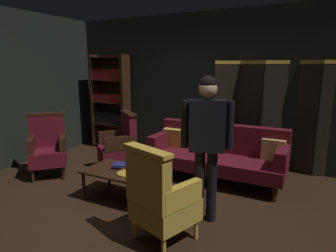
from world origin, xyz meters
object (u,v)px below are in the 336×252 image
object	(u,v)px
velvet_couch	(217,152)
book_navy_cloth	(121,165)
armchair_wing_left	(120,144)
book_red_leather	(121,167)
folding_screen	(276,115)
armchair_wing_right	(48,147)
bookshelf	(111,100)
armchair_gilt_accent	(160,197)
brass_tray	(127,173)
coffee_table	(122,173)
standing_figure	(207,136)

from	to	relation	value
velvet_couch	book_navy_cloth	world-z (taller)	velvet_couch
armchair_wing_left	book_red_leather	size ratio (longest dim) A/B	4.67
folding_screen	armchair_wing_right	size ratio (longest dim) A/B	2.06
folding_screen	bookshelf	distance (m)	3.43
armchair_gilt_accent	book_red_leather	distance (m)	1.22
armchair_gilt_accent	brass_tray	xyz separation A→B (m)	(-0.79, 0.54, -0.06)
velvet_couch	armchair_wing_right	world-z (taller)	armchair_wing_right
armchair_wing_left	coffee_table	bearing A→B (deg)	-51.76
standing_figure	book_navy_cloth	distance (m)	1.39
folding_screen	armchair_wing_right	bearing A→B (deg)	-148.51
folding_screen	armchair_wing_right	xyz separation A→B (m)	(-3.29, -2.01, -0.50)
armchair_wing_right	standing_figure	size ratio (longest dim) A/B	0.61
book_red_leather	brass_tray	world-z (taller)	book_red_leather
folding_screen	brass_tray	world-z (taller)	folding_screen
velvet_couch	armchair_wing_left	world-z (taller)	armchair_wing_left
armchair_wing_right	standing_figure	distance (m)	2.90
folding_screen	book_navy_cloth	size ratio (longest dim) A/B	10.58
velvet_couch	book_red_leather	distance (m)	1.58
standing_figure	book_red_leather	size ratio (longest dim) A/B	7.64
armchair_wing_right	book_navy_cloth	world-z (taller)	armchair_wing_right
book_navy_cloth	bookshelf	bearing A→B (deg)	130.98
book_red_leather	folding_screen	bearing A→B (deg)	51.13
coffee_table	book_red_leather	world-z (taller)	book_red_leather
velvet_couch	armchair_wing_left	bearing A→B (deg)	-165.22
book_navy_cloth	brass_tray	xyz separation A→B (m)	(0.21, -0.14, -0.04)
velvet_couch	armchair_gilt_accent	bearing A→B (deg)	-89.43
armchair_gilt_accent	coffee_table	bearing A→B (deg)	146.71
armchair_gilt_accent	armchair_wing_right	bearing A→B (deg)	162.98
armchair_wing_left	book_red_leather	world-z (taller)	armchair_wing_left
standing_figure	armchair_wing_right	bearing A→B (deg)	176.55
folding_screen	book_red_leather	bearing A→B (deg)	-128.87
book_red_leather	armchair_wing_right	bearing A→B (deg)	175.94
folding_screen	brass_tray	xyz separation A→B (m)	(-1.50, -2.27, -0.56)
bookshelf	coffee_table	bearing A→B (deg)	-48.80
armchair_wing_right	bookshelf	bearing A→B (deg)	94.24
brass_tray	armchair_wing_left	bearing A→B (deg)	131.19
folding_screen	armchair_gilt_accent	bearing A→B (deg)	-104.15
velvet_couch	armchair_wing_left	size ratio (longest dim) A/B	2.04
book_navy_cloth	coffee_table	bearing A→B (deg)	-42.44
folding_screen	armchair_wing_left	xyz separation A→B (m)	(-2.33, -1.32, -0.50)
bookshelf	book_red_leather	distance (m)	2.69
armchair_wing_left	book_red_leather	bearing A→B (deg)	-52.59
coffee_table	standing_figure	distance (m)	1.36
armchair_wing_left	armchair_wing_right	bearing A→B (deg)	-144.04
book_red_leather	brass_tray	bearing A→B (deg)	-33.68
standing_figure	velvet_couch	bearing A→B (deg)	102.16
bookshelf	brass_tray	bearing A→B (deg)	-47.66
armchair_gilt_accent	book_navy_cloth	size ratio (longest dim) A/B	5.14
book_navy_cloth	brass_tray	distance (m)	0.26
book_red_leather	brass_tray	xyz separation A→B (m)	(0.21, -0.14, -0.01)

